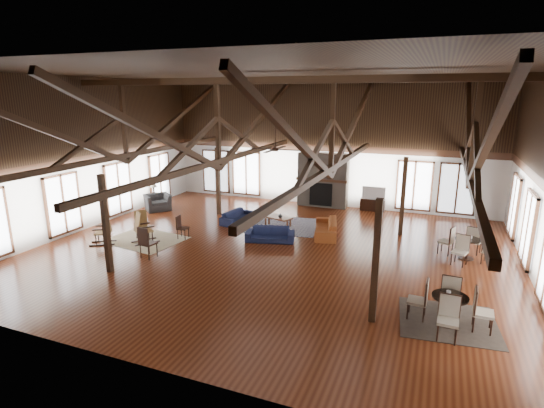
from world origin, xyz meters
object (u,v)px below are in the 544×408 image
at_px(coffee_table, 278,218).
at_px(cafe_table_far, 467,245).
at_px(tv_console, 372,205).
at_px(sofa_navy_front, 270,234).
at_px(sofa_navy_left, 237,217).
at_px(cafe_table_near, 449,305).
at_px(sofa_orange, 326,227).
at_px(armchair, 158,202).

relative_size(coffee_table, cafe_table_far, 0.66).
bearing_deg(cafe_table_far, tv_console, 127.49).
distance_m(sofa_navy_front, tv_console, 6.49).
distance_m(sofa_navy_front, sofa_navy_left, 2.81).
xyz_separation_m(coffee_table, cafe_table_near, (6.50, -5.69, 0.13)).
height_order(cafe_table_near, tv_console, cafe_table_near).
bearing_deg(sofa_orange, cafe_table_near, 25.29).
height_order(sofa_navy_front, cafe_table_near, cafe_table_near).
relative_size(sofa_navy_front, cafe_table_near, 0.93).
height_order(coffee_table, armchair, armchair).
height_order(coffee_table, cafe_table_near, cafe_table_near).
bearing_deg(sofa_navy_left, cafe_table_far, -87.33).
height_order(coffee_table, cafe_table_far, cafe_table_far).
height_order(sofa_navy_left, armchair, armchair).
relative_size(sofa_navy_left, sofa_orange, 0.82).
distance_m(sofa_orange, coffee_table, 2.12).
distance_m(coffee_table, tv_console, 5.18).
height_order(sofa_navy_front, tv_console, tv_console).
bearing_deg(cafe_table_near, sofa_orange, 129.24).
height_order(sofa_orange, cafe_table_near, cafe_table_near).
bearing_deg(sofa_navy_left, cafe_table_near, -115.30).
relative_size(sofa_navy_front, coffee_table, 1.44).
bearing_deg(sofa_navy_front, sofa_orange, 25.50).
distance_m(cafe_table_near, cafe_table_far, 4.74).
distance_m(coffee_table, cafe_table_far, 7.16).
bearing_deg(cafe_table_far, sofa_navy_left, 173.97).
bearing_deg(cafe_table_near, coffee_table, 138.83).
bearing_deg(cafe_table_near, tv_console, 108.60).
bearing_deg(armchair, cafe_table_near, -75.33).
xyz_separation_m(sofa_navy_front, tv_console, (2.87, 5.82, 0.02)).
height_order(armchair, cafe_table_far, cafe_table_far).
distance_m(armchair, tv_console, 10.17).
height_order(sofa_navy_left, sofa_orange, sofa_orange).
distance_m(cafe_table_far, tv_console, 6.35).
distance_m(armchair, cafe_table_near, 14.13).
xyz_separation_m(coffee_table, tv_console, (3.23, 4.05, -0.10)).
height_order(cafe_table_far, tv_console, cafe_table_far).
relative_size(sofa_navy_left, cafe_table_far, 0.89).
bearing_deg(cafe_table_far, sofa_orange, 172.14).
xyz_separation_m(sofa_orange, coffee_table, (-2.10, 0.30, 0.07)).
relative_size(sofa_navy_front, armchair, 1.58).
xyz_separation_m(sofa_navy_left, cafe_table_near, (8.37, -5.65, 0.26)).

